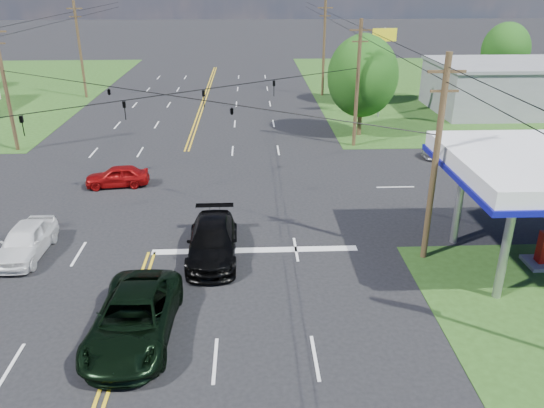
{
  "coord_description": "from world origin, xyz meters",
  "views": [
    {
      "loc": [
        4.85,
        -18.83,
        12.34
      ],
      "look_at": [
        5.92,
        6.0,
        1.59
      ],
      "focal_mm": 35.0,
      "sensor_mm": 36.0,
      "label": 1
    }
  ],
  "objects_px": {
    "tree_far_r": "(506,50)",
    "pole_left_far": "(80,49)",
    "tree_right_a": "(363,76)",
    "pole_se": "(436,159)",
    "pole_ne": "(357,83)",
    "pole_nw": "(5,86)",
    "pickup_white": "(26,241)",
    "pole_right_far": "(324,48)",
    "tree_right_b": "(363,62)",
    "retail_ne": "(507,88)",
    "pickup_dkgreen": "(134,318)",
    "suv_black": "(213,241)"
  },
  "relations": [
    {
      "from": "pole_left_far",
      "to": "pickup_dkgreen",
      "type": "xyz_separation_m",
      "value": [
        13.5,
        -42.57,
        -4.32
      ]
    },
    {
      "from": "pole_ne",
      "to": "tree_right_b",
      "type": "bearing_deg",
      "value": 76.87
    },
    {
      "from": "tree_far_r",
      "to": "pickup_dkgreen",
      "type": "distance_m",
      "value": 55.88
    },
    {
      "from": "pole_left_far",
      "to": "pole_right_far",
      "type": "bearing_deg",
      "value": 0.0
    },
    {
      "from": "tree_right_a",
      "to": "pickup_white",
      "type": "relative_size",
      "value": 1.8
    },
    {
      "from": "pickup_white",
      "to": "pole_left_far",
      "type": "bearing_deg",
      "value": 102.36
    },
    {
      "from": "tree_right_a",
      "to": "suv_black",
      "type": "relative_size",
      "value": 1.45
    },
    {
      "from": "pole_ne",
      "to": "tree_right_a",
      "type": "distance_m",
      "value": 3.16
    },
    {
      "from": "pole_nw",
      "to": "pole_se",
      "type": "bearing_deg",
      "value": -34.7
    },
    {
      "from": "tree_far_r",
      "to": "retail_ne",
      "type": "bearing_deg",
      "value": -111.8
    },
    {
      "from": "pole_left_far",
      "to": "pole_nw",
      "type": "bearing_deg",
      "value": -90.0
    },
    {
      "from": "pole_ne",
      "to": "suv_black",
      "type": "distance_m",
      "value": 20.57
    },
    {
      "from": "tree_far_r",
      "to": "suv_black",
      "type": "xyz_separation_m",
      "value": [
        -31.0,
        -38.5,
        -3.73
      ]
    },
    {
      "from": "pickup_white",
      "to": "retail_ne",
      "type": "bearing_deg",
      "value": 39.13
    },
    {
      "from": "retail_ne",
      "to": "pickup_white",
      "type": "xyz_separation_m",
      "value": [
        -35.87,
        -28.0,
        -1.42
      ]
    },
    {
      "from": "pole_ne",
      "to": "pole_left_far",
      "type": "xyz_separation_m",
      "value": [
        -26.0,
        19.0,
        0.25
      ]
    },
    {
      "from": "pole_nw",
      "to": "tree_right_b",
      "type": "distance_m",
      "value": 33.1
    },
    {
      "from": "tree_far_r",
      "to": "pickup_dkgreen",
      "type": "xyz_separation_m",
      "value": [
        -33.5,
        -44.57,
        -3.69
      ]
    },
    {
      "from": "tree_right_a",
      "to": "suv_black",
      "type": "bearing_deg",
      "value": -118.22
    },
    {
      "from": "pickup_dkgreen",
      "to": "retail_ne",
      "type": "bearing_deg",
      "value": 51.33
    },
    {
      "from": "pole_right_far",
      "to": "tree_right_a",
      "type": "xyz_separation_m",
      "value": [
        1.0,
        -16.0,
        -0.3
      ]
    },
    {
      "from": "retail_ne",
      "to": "tree_right_a",
      "type": "height_order",
      "value": "tree_right_a"
    },
    {
      "from": "pole_right_far",
      "to": "pickup_white",
      "type": "distance_m",
      "value": 40.88
    },
    {
      "from": "suv_black",
      "to": "pole_nw",
      "type": "bearing_deg",
      "value": 131.96
    },
    {
      "from": "tree_right_a",
      "to": "tree_far_r",
      "type": "distance_m",
      "value": 26.91
    },
    {
      "from": "pole_ne",
      "to": "tree_far_r",
      "type": "xyz_separation_m",
      "value": [
        21.0,
        21.0,
        -0.37
      ]
    },
    {
      "from": "pole_ne",
      "to": "tree_far_r",
      "type": "distance_m",
      "value": 29.7
    },
    {
      "from": "tree_right_b",
      "to": "tree_far_r",
      "type": "relative_size",
      "value": 0.93
    },
    {
      "from": "pole_right_far",
      "to": "suv_black",
      "type": "distance_m",
      "value": 38.09
    },
    {
      "from": "pole_right_far",
      "to": "tree_right_a",
      "type": "bearing_deg",
      "value": -86.42
    },
    {
      "from": "pickup_white",
      "to": "tree_right_a",
      "type": "bearing_deg",
      "value": 46.34
    },
    {
      "from": "suv_black",
      "to": "pickup_white",
      "type": "relative_size",
      "value": 1.24
    },
    {
      "from": "pole_se",
      "to": "pole_nw",
      "type": "height_order",
      "value": "same"
    },
    {
      "from": "pole_left_far",
      "to": "tree_far_r",
      "type": "xyz_separation_m",
      "value": [
        47.0,
        2.0,
        -0.62
      ]
    },
    {
      "from": "pole_se",
      "to": "pole_left_far",
      "type": "height_order",
      "value": "pole_left_far"
    },
    {
      "from": "pole_ne",
      "to": "tree_right_a",
      "type": "relative_size",
      "value": 1.16
    },
    {
      "from": "pole_se",
      "to": "tree_right_b",
      "type": "xyz_separation_m",
      "value": [
        3.5,
        33.0,
        -0.7
      ]
    },
    {
      "from": "tree_far_r",
      "to": "pole_left_far",
      "type": "bearing_deg",
      "value": -177.56
    },
    {
      "from": "tree_right_a",
      "to": "pole_se",
      "type": "bearing_deg",
      "value": -92.73
    },
    {
      "from": "pole_se",
      "to": "pole_ne",
      "type": "bearing_deg",
      "value": 90.0
    },
    {
      "from": "retail_ne",
      "to": "pickup_dkgreen",
      "type": "bearing_deg",
      "value": -130.47
    },
    {
      "from": "tree_far_r",
      "to": "pickup_white",
      "type": "relative_size",
      "value": 1.68
    },
    {
      "from": "retail_ne",
      "to": "pickup_dkgreen",
      "type": "distance_m",
      "value": 45.47
    },
    {
      "from": "pole_se",
      "to": "tree_right_a",
      "type": "relative_size",
      "value": 1.16
    },
    {
      "from": "pole_ne",
      "to": "pole_nw",
      "type": "bearing_deg",
      "value": 180.0
    },
    {
      "from": "suv_black",
      "to": "tree_far_r",
      "type": "bearing_deg",
      "value": 50.68
    },
    {
      "from": "tree_right_a",
      "to": "pickup_white",
      "type": "distance_m",
      "value": 28.49
    },
    {
      "from": "pole_ne",
      "to": "tree_far_r",
      "type": "height_order",
      "value": "pole_ne"
    },
    {
      "from": "pickup_white",
      "to": "pole_se",
      "type": "bearing_deg",
      "value": -1.87
    },
    {
      "from": "pole_right_far",
      "to": "pickup_dkgreen",
      "type": "xyz_separation_m",
      "value": [
        -12.5,
        -42.57,
        -4.32
      ]
    }
  ]
}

